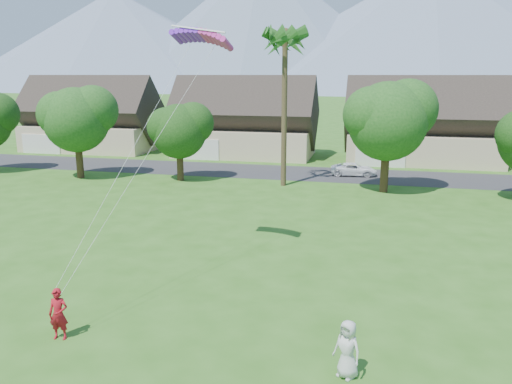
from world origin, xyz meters
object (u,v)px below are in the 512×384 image
(watcher, at_px, (347,349))
(parked_car, at_px, (354,169))
(parafoil_kite, at_px, (203,35))
(kite_flyer, at_px, (58,314))

(watcher, relative_size, parked_car, 0.45)
(watcher, bearing_deg, parafoil_kite, 161.85)
(watcher, height_order, parked_car, watcher)
(watcher, distance_m, parked_car, 31.40)
(kite_flyer, height_order, watcher, kite_flyer)
(parafoil_kite, bearing_deg, kite_flyer, -97.92)
(kite_flyer, relative_size, parked_car, 0.45)
(kite_flyer, distance_m, parafoil_kite, 13.04)
(watcher, distance_m, parafoil_kite, 14.69)
(watcher, relative_size, parafoil_kite, 0.63)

